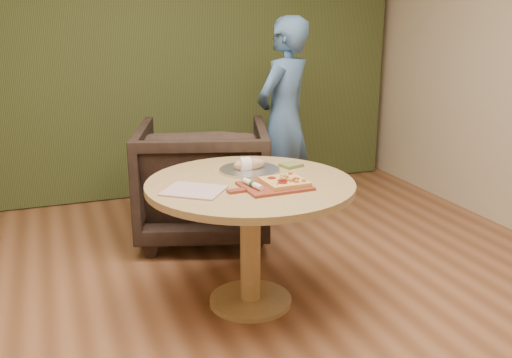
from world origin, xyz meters
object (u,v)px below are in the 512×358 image
object	(u,v)px
cutlery_roll	(253,184)
serving_tray	(249,170)
pedestal_table	(250,205)
pizza_paddle	(273,186)
armchair	(203,175)
person_standing	(284,119)
flatbread_pizza	(285,182)
bread_roll	(248,164)

from	to	relation	value
cutlery_roll	serving_tray	size ratio (longest dim) A/B	0.56
pedestal_table	cutlery_roll	size ratio (longest dim) A/B	5.88
pizza_paddle	armchair	size ratio (longest dim) A/B	0.47
pizza_paddle	person_standing	world-z (taller)	person_standing
flatbread_pizza	bread_roll	bearing A→B (deg)	103.44
serving_tray	bread_roll	size ratio (longest dim) A/B	1.84
pedestal_table	person_standing	xyz separation A→B (m)	(0.78, 1.36, 0.21)
cutlery_roll	person_standing	xyz separation A→B (m)	(0.82, 1.50, 0.03)
cutlery_roll	bread_roll	xyz separation A→B (m)	(0.10, 0.35, 0.01)
pedestal_table	cutlery_roll	bearing A→B (deg)	-104.52
pedestal_table	bread_roll	xyz separation A→B (m)	(0.06, 0.20, 0.18)
armchair	cutlery_roll	bearing A→B (deg)	104.01
serving_tray	armchair	size ratio (longest dim) A/B	0.37
cutlery_roll	bread_roll	bearing A→B (deg)	62.83
person_standing	pedestal_table	bearing A→B (deg)	26.59
person_standing	armchair	bearing A→B (deg)	-16.21
pedestal_table	person_standing	distance (m)	1.58
bread_roll	person_standing	bearing A→B (deg)	57.99
flatbread_pizza	serving_tray	xyz separation A→B (m)	(-0.08, 0.35, -0.02)
pedestal_table	flatbread_pizza	bearing A→B (deg)	-46.62
serving_tray	armchair	distance (m)	0.96
cutlery_roll	armchair	world-z (taller)	armchair
cutlery_roll	person_standing	world-z (taller)	person_standing
pedestal_table	bread_roll	distance (m)	0.28
pedestal_table	armchair	world-z (taller)	armchair
pedestal_table	serving_tray	bearing A→B (deg)	71.23
cutlery_roll	person_standing	distance (m)	1.71
pedestal_table	flatbread_pizza	distance (m)	0.27
armchair	person_standing	xyz separation A→B (m)	(0.75, 0.23, 0.33)
flatbread_pizza	cutlery_roll	bearing A→B (deg)	178.31
cutlery_roll	armchair	xyz separation A→B (m)	(0.07, 1.27, -0.30)
pedestal_table	armchair	distance (m)	1.13
pedestal_table	person_standing	size ratio (longest dim) A/B	0.72
bread_roll	pedestal_table	bearing A→B (deg)	-106.46
serving_tray	person_standing	distance (m)	1.36
pizza_paddle	bread_roll	xyz separation A→B (m)	(-0.02, 0.35, 0.04)
pedestal_table	armchair	size ratio (longest dim) A/B	1.21
person_standing	serving_tray	bearing A→B (deg)	24.86
cutlery_roll	bread_roll	distance (m)	0.36
cutlery_roll	person_standing	bearing A→B (deg)	49.86
pedestal_table	armchair	xyz separation A→B (m)	(0.03, 1.12, -0.13)
cutlery_roll	serving_tray	xyz separation A→B (m)	(0.11, 0.35, -0.02)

